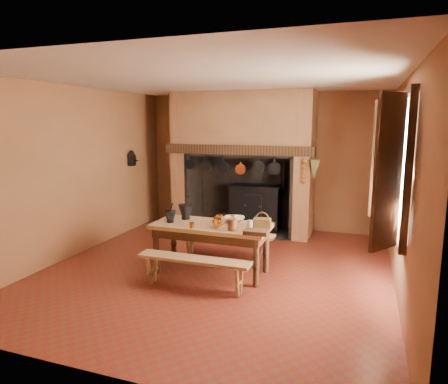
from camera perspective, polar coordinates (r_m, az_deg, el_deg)
name	(u,v)px	position (r m, az deg, el deg)	size (l,w,h in m)	color
floor	(217,269)	(6.18, -0.95, -10.99)	(5.50, 5.50, 0.00)	maroon
ceiling	(217,79)	(5.80, -1.03, 15.81)	(5.50, 5.50, 0.00)	silver
back_wall	(263,161)	(8.44, 5.57, 4.40)	(5.00, 0.02, 2.80)	#985F3C
wall_left	(77,171)	(7.09, -20.30, 2.79)	(0.02, 5.50, 2.80)	#985F3C
wall_right	(404,187)	(5.49, 24.28, 0.61)	(0.02, 5.50, 2.80)	#985F3C
wall_front	(100,222)	(3.43, -17.29, -4.08)	(5.00, 0.02, 2.80)	#985F3C
chimney_breast	(243,142)	(8.07, 2.77, 7.11)	(2.95, 0.96, 2.80)	#985F3C
iron_range	(257,207)	(8.30, 4.67, -2.08)	(1.12, 0.55, 1.60)	black
hearth_pans	(208,223)	(8.49, -2.37, -4.49)	(0.51, 0.62, 0.20)	orange
hanging_pans	(234,167)	(7.64, 1.38, 3.57)	(1.92, 0.29, 0.27)	black
onion_string	(304,172)	(7.32, 11.35, 2.86)	(0.12, 0.10, 0.46)	#98621C
herb_bunch	(314,169)	(7.29, 12.77, 3.18)	(0.20, 0.20, 0.35)	brown
window	(394,166)	(5.04, 23.17, 3.38)	(0.39, 1.75, 1.76)	white
wall_coffee_mill	(132,157)	(8.28, -13.06, 4.89)	(0.23, 0.16, 0.31)	black
work_table	(211,232)	(5.87, -1.85, -5.71)	(1.71, 0.76, 0.74)	tan
bench_front	(194,266)	(5.40, -4.33, -10.46)	(1.55, 0.27, 0.44)	tan
bench_back	(226,239)	(6.55, 0.31, -6.66)	(1.59, 0.28, 0.45)	tan
mortar_large	(186,211)	(6.13, -5.51, -2.70)	(0.23, 0.23, 0.39)	black
mortar_small	(170,216)	(5.97, -7.68, -3.39)	(0.18, 0.18, 0.30)	black
coffee_grinder	(219,220)	(5.79, -0.66, -4.01)	(0.17, 0.14, 0.19)	#3C2013
brass_mug_a	(192,225)	(5.62, -4.62, -4.78)	(0.07, 0.07, 0.08)	orange
brass_mug_b	(232,219)	(5.97, 1.16, -3.83)	(0.08, 0.08, 0.09)	orange
mixing_bowl	(234,220)	(5.95, 1.46, -3.96)	(0.31, 0.31, 0.08)	beige
stoneware_crock	(232,225)	(5.49, 1.17, -4.69)	(0.13, 0.13, 0.16)	brown
glass_jar	(250,226)	(5.48, 3.70, -4.81)	(0.08, 0.08, 0.15)	beige
wicker_basket	(262,223)	(5.63, 5.46, -4.41)	(0.26, 0.20, 0.23)	#452D14
wooden_tray	(256,232)	(5.35, 4.63, -5.70)	(0.32, 0.23, 0.05)	#3C2013
brass_cup	(217,224)	(5.64, -1.01, -4.56)	(0.14, 0.14, 0.11)	orange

